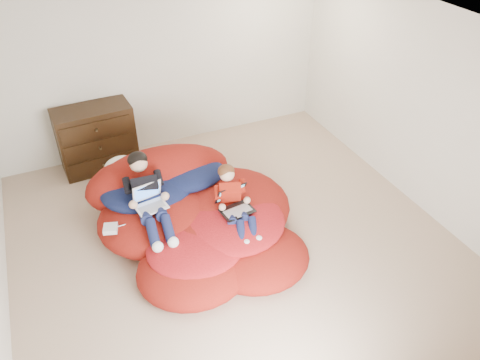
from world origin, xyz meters
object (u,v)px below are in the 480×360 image
object	(u,v)px
dresser	(96,138)
beanbag_pile	(194,215)
younger_boy	(234,199)
laptop_black	(234,203)
older_boy	(147,193)
laptop_white	(150,200)

from	to	relation	value
dresser	beanbag_pile	bearing A→B (deg)	-68.12
younger_boy	laptop_black	xyz separation A→B (m)	(0.00, -0.01, -0.05)
younger_boy	laptop_black	size ratio (longest dim) A/B	2.09
dresser	older_boy	xyz separation A→B (m)	(0.28, -1.80, 0.20)
dresser	beanbag_pile	xyz separation A→B (m)	(0.77, -1.92, -0.21)
older_boy	laptop_white	distance (m)	0.10
dresser	beanbag_pile	distance (m)	2.08
younger_boy	laptop_white	xyz separation A→B (m)	(-0.89, 0.34, 0.03)
dresser	laptop_black	size ratio (longest dim) A/B	2.60
laptop_white	laptop_black	distance (m)	0.96
beanbag_pile	older_boy	bearing A→B (deg)	166.58
dresser	laptop_white	bearing A→B (deg)	-81.68
laptop_white	beanbag_pile	bearing A→B (deg)	-3.01
beanbag_pile	older_boy	world-z (taller)	older_boy
dresser	younger_boy	distance (m)	2.52
beanbag_pile	younger_boy	world-z (taller)	younger_boy
beanbag_pile	laptop_white	distance (m)	0.62
beanbag_pile	laptop_white	size ratio (longest dim) A/B	6.69
laptop_white	younger_boy	bearing A→B (deg)	-20.74
dresser	younger_boy	bearing A→B (deg)	-62.45
dresser	younger_boy	world-z (taller)	dresser
laptop_white	laptop_black	xyz separation A→B (m)	(0.89, -0.35, -0.07)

